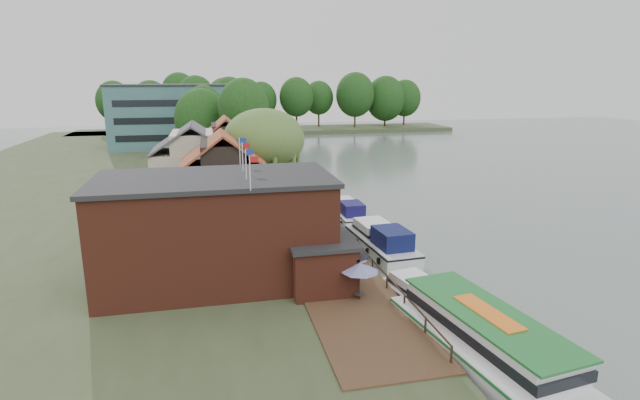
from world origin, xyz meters
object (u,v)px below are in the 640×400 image
cottage_c (226,150)px  umbrella_0 (360,281)px  hotel_block (178,116)px  umbrella_1 (351,268)px  cruiser_1 (381,238)px  cruiser_3 (320,191)px  cottage_a (224,177)px  umbrella_3 (317,227)px  cruiser_2 (347,209)px  cottage_b (194,162)px  umbrella_2 (339,250)px  tour_boat (495,347)px  willow (265,158)px  swan (455,366)px  pub (247,227)px  umbrella_4 (316,219)px  cruiser_0 (427,296)px

cottage_c → umbrella_0: 39.82m
hotel_block → umbrella_1: 75.52m
cruiser_1 → umbrella_0: bearing=-120.2°
cruiser_3 → cottage_a: bearing=-151.8°
cruiser_1 → umbrella_3: bearing=163.9°
cruiser_2 → cottage_b: bearing=148.9°
umbrella_2 → umbrella_0: bearing=-91.8°
cruiser_1 → tour_boat: bearing=-95.9°
cruiser_1 → willow: bearing=115.1°
cottage_a → swan: cottage_a is taller
cottage_a → willow: willow is taller
umbrella_2 → cruiser_1: size_ratio=0.22×
pub → umbrella_4: pub is taller
cruiser_3 → swan: (-1.11, -36.62, -0.96)m
hotel_block → cruiser_0: hotel_block is taller
umbrella_0 → umbrella_2: 5.88m
cottage_b → cruiser_1: cottage_b is taller
cruiser_3 → umbrella_2: bearing=-110.7°
willow → hotel_block: bearing=102.7°
cottage_a → cruiser_0: 24.17m
umbrella_1 → umbrella_3: (-0.24, 9.53, 0.00)m
cottage_b → umbrella_3: size_ratio=3.91×
hotel_block → umbrella_1: hotel_block is taller
cruiser_2 → tour_boat: size_ratio=0.65×
cottage_a → umbrella_2: bearing=-61.9°
pub → cruiser_0: bearing=-28.0°
willow → cottage_b: bearing=146.3°
pub → umbrella_0: 8.61m
willow → umbrella_0: (2.96, -25.18, -3.93)m
cruiser_1 → cruiser_2: cruiser_1 is taller
cottage_b → swan: bearing=-70.0°
umbrella_1 → cruiser_2: (5.00, 18.80, -1.16)m
umbrella_1 → cottage_b: bearing=110.7°
umbrella_0 → cruiser_3: (4.15, 29.76, -1.11)m
cottage_c → umbrella_1: cottage_c is taller
pub → umbrella_2: pub is taller
cruiser_0 → swan: (-1.24, -6.32, -0.88)m
cruiser_3 → tour_boat: 37.46m
cottage_b → umbrella_1: bearing=-69.3°
pub → umbrella_1: 7.55m
umbrella_3 → tour_boat: bearing=-76.1°
tour_boat → cruiser_2: bearing=81.1°
umbrella_3 → umbrella_2: bearing=-86.7°
umbrella_3 → cruiser_0: size_ratio=0.27×
hotel_block → umbrella_3: 66.16m
umbrella_0 → umbrella_2: bearing=88.2°
umbrella_0 → cruiser_2: bearing=76.4°
pub → umbrella_3: bearing=46.2°
umbrella_1 → umbrella_3: 9.53m
cottage_c → cottage_b: bearing=-114.0°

